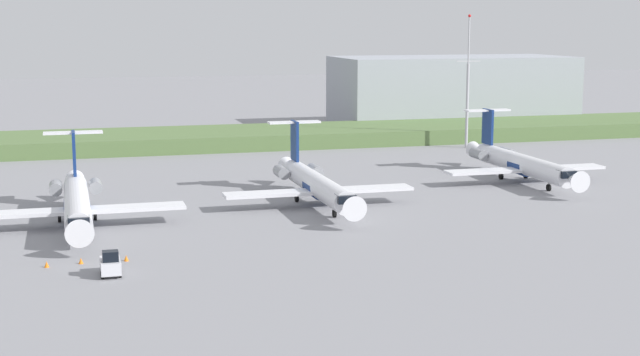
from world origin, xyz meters
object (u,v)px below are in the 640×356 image
at_px(regional_jet_third, 520,163).
at_px(safety_cone_front_marker, 47,264).
at_px(antenna_mast, 468,93).
at_px(regional_jet_second, 316,183).
at_px(regional_jet_nearest, 77,201).
at_px(safety_cone_rear_marker, 126,258).
at_px(safety_cone_mid_marker, 81,261).
at_px(baggage_tug, 110,264).

bearing_deg(regional_jet_third, safety_cone_front_marker, -154.28).
height_order(antenna_mast, safety_cone_front_marker, antenna_mast).
bearing_deg(regional_jet_second, antenna_mast, 47.33).
bearing_deg(regional_jet_nearest, regional_jet_third, 11.84).
height_order(antenna_mast, safety_cone_rear_marker, antenna_mast).
relative_size(regional_jet_third, antenna_mast, 1.35).
height_order(regional_jet_second, safety_cone_mid_marker, regional_jet_second).
relative_size(baggage_tug, safety_cone_front_marker, 5.82).
bearing_deg(baggage_tug, safety_cone_rear_marker, 70.85).
bearing_deg(safety_cone_mid_marker, baggage_tug, -63.04).
height_order(antenna_mast, baggage_tug, antenna_mast).
distance_m(regional_jet_nearest, antenna_mast, 81.16).
xyz_separation_m(regional_jet_second, antenna_mast, (38.62, 41.89, 6.99)).
xyz_separation_m(regional_jet_second, safety_cone_mid_marker, (-27.87, -21.23, -2.26)).
relative_size(safety_cone_front_marker, safety_cone_mid_marker, 1.00).
distance_m(regional_jet_second, regional_jet_third, 32.52).
relative_size(regional_jet_third, safety_cone_mid_marker, 56.36).
xyz_separation_m(regional_jet_third, safety_cone_rear_marker, (-55.28, -29.64, -2.26)).
relative_size(regional_jet_third, safety_cone_rear_marker, 56.36).
bearing_deg(regional_jet_third, antenna_mast, 77.93).
bearing_deg(antenna_mast, regional_jet_second, -132.67).
bearing_deg(safety_cone_mid_marker, regional_jet_second, 37.30).
xyz_separation_m(safety_cone_front_marker, safety_cone_rear_marker, (7.02, 0.36, 0.00)).
distance_m(regional_jet_nearest, safety_cone_front_marker, 17.96).
relative_size(antenna_mast, safety_cone_mid_marker, 41.71).
bearing_deg(antenna_mast, regional_jet_nearest, -145.32).
distance_m(regional_jet_second, baggage_tug, 36.41).
height_order(regional_jet_nearest, regional_jet_second, same).
bearing_deg(safety_cone_front_marker, antenna_mast, 42.46).
xyz_separation_m(baggage_tug, safety_cone_mid_marker, (-2.42, 4.76, -0.73)).
bearing_deg(regional_jet_third, regional_jet_nearest, -168.16).
bearing_deg(regional_jet_second, regional_jet_third, 14.81).
distance_m(regional_jet_nearest, regional_jet_third, 60.60).
distance_m(safety_cone_front_marker, safety_cone_rear_marker, 7.03).
height_order(regional_jet_nearest, safety_cone_front_marker, regional_jet_nearest).
xyz_separation_m(regional_jet_third, safety_cone_front_marker, (-62.29, -30.00, -2.26)).
bearing_deg(safety_cone_rear_marker, regional_jet_second, 41.82).
bearing_deg(safety_cone_rear_marker, baggage_tug, -109.15).
height_order(baggage_tug, safety_cone_rear_marker, baggage_tug).
bearing_deg(regional_jet_nearest, safety_cone_rear_marker, -76.81).
distance_m(regional_jet_nearest, safety_cone_mid_marker, 17.26).
height_order(regional_jet_nearest, antenna_mast, antenna_mast).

